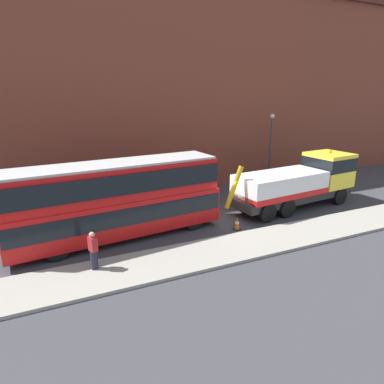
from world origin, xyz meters
TOP-DOWN VIEW (x-y plane):
  - ground_plane at (0.00, 0.00)m, footprint 120.00×120.00m
  - near_kerb at (0.00, -4.20)m, footprint 60.00×2.80m
  - building_facade at (0.00, 7.32)m, footprint 60.00×1.50m
  - recovery_tow_truck at (5.81, -0.42)m, footprint 10.23×3.52m
  - double_decker_bus at (-6.32, -0.47)m, footprint 11.20×3.64m
  - pedestrian_onlooker at (-8.10, -3.62)m, footprint 0.39×0.47m
  - traffic_cone_near_bus at (-0.08, -2.14)m, footprint 0.36×0.36m
  - street_lamp at (7.46, 5.12)m, footprint 0.36×0.36m

SIDE VIEW (x-z plane):
  - ground_plane at x=0.00m, z-range 0.00..0.00m
  - near_kerb at x=0.00m, z-range 0.00..0.15m
  - traffic_cone_near_bus at x=-0.08m, z-range -0.02..0.70m
  - pedestrian_onlooker at x=-8.10m, z-range 0.13..1.84m
  - recovery_tow_truck at x=5.81m, z-range -0.08..3.59m
  - double_decker_bus at x=-6.32m, z-range 0.20..4.26m
  - street_lamp at x=7.46m, z-range 0.56..6.39m
  - building_facade at x=0.00m, z-range 0.07..16.07m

